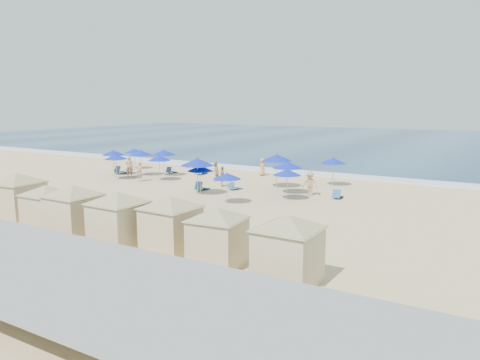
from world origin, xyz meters
name	(u,v)px	position (x,y,z in m)	size (l,w,h in m)	color
ground	(170,198)	(0.00, 0.00, 0.00)	(160.00, 160.00, 0.00)	#D8BC89
ocean	(380,141)	(0.00, 55.00, 0.03)	(160.00, 80.00, 0.06)	navy
surf_line	(273,170)	(0.00, 15.50, 0.04)	(160.00, 2.50, 0.08)	white
trash_bin	(95,208)	(-0.60, -5.98, 0.41)	(0.82, 0.82, 0.82)	black
cabana_0	(18,191)	(-3.04, -9.11, 1.69)	(4.70, 4.70, 2.96)	beige
cabana_1	(47,202)	(0.05, -9.60, 1.50)	(4.16, 4.16, 2.61)	beige
cabana_2	(74,205)	(2.13, -9.67, 1.63)	(4.53, 4.53, 2.84)	beige
cabana_3	(118,213)	(5.05, -9.68, 1.60)	(4.47, 4.47, 2.80)	beige
cabana_4	(171,217)	(7.58, -9.12, 1.58)	(4.40, 4.40, 2.76)	beige
cabana_5	(218,229)	(10.18, -9.42, 1.50)	(4.15, 4.15, 2.62)	beige
cabana_6	(288,241)	(13.37, -9.70, 1.60)	(4.45, 4.45, 2.79)	beige
umbrella_0	(134,151)	(-12.19, 9.46, 1.80)	(1.83, 1.83, 2.08)	#A5A8AD
umbrella_1	(113,153)	(-10.97, 5.52, 2.03)	(2.06, 2.06, 2.34)	#A5A8AD
umbrella_2	(141,153)	(-8.59, 6.50, 2.06)	(2.09, 2.09, 2.37)	#A5A8AD
umbrella_3	(116,157)	(-8.96, 3.89, 1.95)	(1.97, 1.97, 2.25)	#A5A8AD
umbrella_4	(164,152)	(-6.74, 7.44, 2.10)	(2.13, 2.13, 2.42)	#A5A8AD
umbrella_5	(159,158)	(-5.42, 5.28, 1.91)	(1.93, 1.93, 2.20)	#A5A8AD
umbrella_6	(197,162)	(0.95, 1.90, 2.35)	(2.38, 2.38, 2.71)	#A5A8AD
umbrella_7	(277,158)	(4.44, 7.28, 2.32)	(2.35, 2.35, 2.68)	#A5A8AD
umbrella_8	(200,168)	(0.88, 2.32, 1.85)	(1.88, 1.88, 2.14)	#A5A8AD
umbrella_9	(333,161)	(7.80, 10.31, 1.99)	(2.02, 2.02, 2.30)	#A5A8AD
umbrella_10	(287,165)	(6.19, 5.42, 2.11)	(2.14, 2.14, 2.43)	#A5A8AD
umbrella_11	(287,172)	(7.06, 3.54, 1.89)	(1.92, 1.92, 2.18)	#A5A8AD
umbrella_12	(227,176)	(4.29, 0.50, 1.82)	(1.85, 1.85, 2.10)	#A5A8AD
beach_chair_0	(121,171)	(-11.06, 6.44, 0.27)	(0.80, 1.46, 0.77)	#25568A
beach_chair_1	(171,171)	(-7.30, 9.03, 0.22)	(0.57, 1.19, 0.64)	#25568A
beach_chair_2	(200,172)	(-4.48, 9.74, 0.26)	(0.63, 1.39, 0.76)	#25568A
beach_chair_3	(201,187)	(0.11, 3.47, 0.25)	(0.62, 1.33, 0.73)	#25568A
beach_chair_4	(234,187)	(2.08, 4.97, 0.22)	(0.79, 1.23, 0.62)	#25568A
beach_chair_5	(338,195)	(9.78, 5.82, 0.23)	(0.65, 1.27, 0.67)	#25568A
beachgoer_0	(129,166)	(-9.14, 5.61, 0.90)	(0.66, 0.43, 1.81)	tan
beachgoer_1	(215,171)	(-1.39, 7.58, 0.81)	(0.79, 0.62, 1.63)	tan
beachgoer_2	(222,176)	(0.53, 5.71, 0.79)	(0.92, 0.38, 1.58)	tan
beachgoer_3	(310,184)	(7.79, 5.74, 0.86)	(1.12, 0.64, 1.73)	tan
beachgoer_4	(262,167)	(0.62, 12.08, 0.78)	(0.77, 0.50, 1.57)	tan
beachgoer_5	(140,172)	(-6.60, 4.16, 0.80)	(0.58, 0.38, 1.59)	tan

